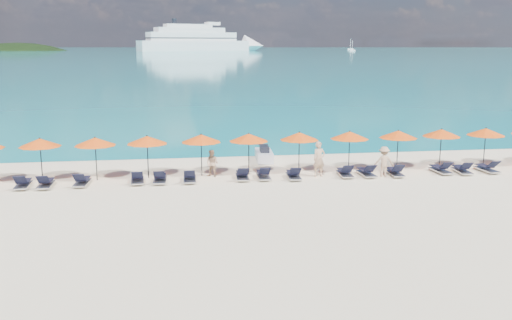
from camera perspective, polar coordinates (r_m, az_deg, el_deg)
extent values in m
plane|color=beige|center=(25.85, 0.97, -3.93)|extent=(1400.00, 1400.00, 0.00)
cube|color=#1FA9B2|center=(684.62, -8.18, 10.89)|extent=(1600.00, 1300.00, 0.01)
ellipsoid|color=black|center=(603.98, -22.49, 6.73)|extent=(162.00, 126.00, 85.50)
cube|color=white|center=(529.82, -6.21, 11.27)|extent=(102.45, 51.55, 9.28)
cone|color=white|center=(555.45, -0.21, 11.35)|extent=(26.06, 26.06, 20.42)
cube|color=white|center=(529.16, -6.42, 12.17)|extent=(82.27, 42.11, 7.43)
cube|color=white|center=(528.57, -6.62, 12.77)|extent=(64.32, 34.23, 4.64)
cube|color=white|center=(527.99, -6.82, 13.17)|extent=(44.14, 24.80, 3.25)
cube|color=black|center=(529.15, -6.41, 12.02)|extent=(83.29, 42.63, 0.84)
cube|color=black|center=(529.18, -6.42, 12.37)|extent=(81.25, 41.60, 0.84)
cylinder|color=black|center=(523.62, -8.18, 13.56)|extent=(4.08, 4.08, 5.11)
cube|color=white|center=(630.26, 9.42, 10.88)|extent=(6.38, 2.13, 1.70)
cylinder|color=white|center=(630.23, 9.44, 11.38)|extent=(0.38, 0.38, 10.63)
cube|color=white|center=(531.01, 9.60, 10.75)|extent=(5.27, 1.76, 1.40)
cylinder|color=white|center=(530.98, 9.62, 11.25)|extent=(0.32, 0.32, 8.78)
cube|color=silver|center=(34.14, 0.81, 0.43)|extent=(1.11, 2.55, 0.57)
cube|color=black|center=(33.86, 0.85, 1.06)|extent=(0.59, 1.07, 0.36)
cylinder|color=black|center=(34.65, 0.73, 1.56)|extent=(0.57, 0.10, 0.06)
imported|color=tan|center=(30.14, 6.32, 0.08)|extent=(0.77, 0.59, 1.87)
imported|color=tan|center=(30.04, -4.40, -0.35)|extent=(0.81, 0.71, 1.44)
imported|color=tan|center=(30.77, 12.67, -0.15)|extent=(1.12, 0.68, 1.61)
cylinder|color=black|center=(30.83, -20.68, -0.04)|extent=(0.05, 0.05, 2.20)
cone|color=#E64D0E|center=(30.67, -20.80, 1.64)|extent=(2.10, 2.10, 0.42)
sphere|color=black|center=(30.64, -20.83, 2.05)|extent=(0.08, 0.08, 0.08)
cylinder|color=black|center=(30.28, -15.70, 0.08)|extent=(0.05, 0.05, 2.20)
cone|color=#E64D0E|center=(30.11, -15.80, 1.79)|extent=(2.10, 2.10, 0.42)
sphere|color=black|center=(30.08, -15.82, 2.20)|extent=(0.08, 0.08, 0.08)
cylinder|color=black|center=(30.16, -10.77, 0.26)|extent=(0.05, 0.05, 2.20)
cone|color=#E64D0E|center=(29.99, -10.84, 1.99)|extent=(2.10, 2.10, 0.42)
sphere|color=black|center=(29.96, -10.85, 2.40)|extent=(0.08, 0.08, 0.08)
cylinder|color=black|center=(30.26, -5.48, 0.45)|extent=(0.05, 0.05, 2.20)
cone|color=#E64D0E|center=(30.10, -5.51, 2.17)|extent=(2.10, 2.10, 0.42)
sphere|color=black|center=(30.06, -5.52, 2.59)|extent=(0.08, 0.08, 0.08)
cylinder|color=black|center=(30.40, -0.73, 0.56)|extent=(0.05, 0.05, 2.20)
cone|color=#E64D0E|center=(30.24, -0.73, 2.27)|extent=(2.10, 2.10, 0.42)
sphere|color=black|center=(30.20, -0.73, 2.68)|extent=(0.08, 0.08, 0.08)
cylinder|color=black|center=(30.91, 4.33, 0.71)|extent=(0.05, 0.05, 2.20)
cone|color=#E64D0E|center=(30.75, 4.35, 2.39)|extent=(2.10, 2.10, 0.42)
sphere|color=black|center=(30.72, 4.36, 2.80)|extent=(0.08, 0.08, 0.08)
cylinder|color=black|center=(31.56, 9.29, 0.82)|extent=(0.05, 0.05, 2.20)
cone|color=#E64D0E|center=(31.40, 9.35, 2.46)|extent=(2.10, 2.10, 0.42)
sphere|color=black|center=(31.37, 9.36, 2.86)|extent=(0.08, 0.08, 0.08)
cylinder|color=black|center=(32.44, 13.97, 0.91)|extent=(0.05, 0.05, 2.20)
cone|color=#E64D0E|center=(32.29, 14.05, 2.52)|extent=(2.10, 2.10, 0.42)
sphere|color=black|center=(32.26, 14.07, 2.90)|extent=(0.08, 0.08, 0.08)
cylinder|color=black|center=(33.61, 17.96, 1.05)|extent=(0.05, 0.05, 2.20)
cone|color=#E64D0E|center=(33.46, 18.06, 2.60)|extent=(2.10, 2.10, 0.42)
sphere|color=black|center=(33.43, 18.08, 2.97)|extent=(0.08, 0.08, 0.08)
cylinder|color=black|center=(34.85, 21.88, 1.14)|extent=(0.05, 0.05, 2.20)
cone|color=#E64D0E|center=(34.71, 22.00, 2.63)|extent=(2.10, 2.10, 0.42)
sphere|color=black|center=(34.68, 22.03, 2.99)|extent=(0.08, 0.08, 0.08)
cube|color=silver|center=(30.02, -22.26, -2.34)|extent=(0.69, 1.72, 0.06)
cube|color=black|center=(30.22, -22.19, -1.93)|extent=(0.60, 1.12, 0.04)
cube|color=black|center=(29.40, -22.53, -1.82)|extent=(0.57, 0.56, 0.43)
cube|color=silver|center=(29.70, -20.28, -2.33)|extent=(0.63, 1.70, 0.06)
cube|color=black|center=(29.90, -20.21, -1.92)|extent=(0.56, 1.10, 0.04)
cube|color=black|center=(29.09, -20.54, -1.80)|extent=(0.55, 0.54, 0.43)
cube|color=silver|center=(29.54, -17.00, -2.19)|extent=(0.72, 1.73, 0.06)
cube|color=black|center=(29.74, -16.92, -1.77)|extent=(0.61, 1.13, 0.04)
cube|color=black|center=(28.93, -17.26, -1.66)|extent=(0.58, 0.57, 0.43)
cube|color=silver|center=(29.34, -11.77, -2.01)|extent=(0.70, 1.73, 0.06)
cube|color=black|center=(29.55, -11.78, -1.60)|extent=(0.60, 1.13, 0.04)
cube|color=black|center=(28.72, -11.81, -1.47)|extent=(0.58, 0.56, 0.43)
cube|color=silver|center=(29.24, -9.58, -1.97)|extent=(0.68, 1.72, 0.06)
cube|color=black|center=(29.45, -9.56, -1.56)|extent=(0.59, 1.12, 0.04)
cube|color=black|center=(28.61, -9.66, -1.43)|extent=(0.57, 0.56, 0.43)
cube|color=silver|center=(29.20, -6.64, -1.91)|extent=(0.68, 1.72, 0.06)
cube|color=black|center=(29.41, -6.64, -1.49)|extent=(0.59, 1.12, 0.04)
cube|color=black|center=(28.57, -6.66, -1.36)|extent=(0.57, 0.56, 0.43)
cube|color=silver|center=(29.51, -1.38, -1.69)|extent=(0.71, 1.73, 0.06)
cube|color=black|center=(29.72, -1.41, -1.28)|extent=(0.61, 1.13, 0.04)
cube|color=black|center=(28.88, -1.30, -1.15)|extent=(0.58, 0.57, 0.43)
cube|color=silver|center=(29.63, 0.75, -1.63)|extent=(0.68, 1.72, 0.06)
cube|color=black|center=(29.83, 0.69, -1.23)|extent=(0.59, 1.12, 0.04)
cube|color=black|center=(29.00, 0.88, -1.09)|extent=(0.57, 0.56, 0.43)
cube|color=silver|center=(29.69, 3.78, -1.63)|extent=(0.72, 1.73, 0.06)
cube|color=black|center=(29.89, 3.71, -1.22)|extent=(0.62, 1.13, 0.04)
cube|color=black|center=(29.07, 3.95, -1.09)|extent=(0.58, 0.57, 0.43)
cube|color=silver|center=(30.52, 8.88, -1.38)|extent=(0.73, 1.74, 0.06)
cube|color=black|center=(30.73, 8.79, -0.98)|extent=(0.62, 1.13, 0.04)
cube|color=black|center=(29.91, 9.15, -0.85)|extent=(0.59, 0.57, 0.43)
cube|color=silver|center=(30.79, 10.97, -1.34)|extent=(0.66, 1.71, 0.06)
cube|color=black|center=(30.98, 10.82, -0.95)|extent=(0.58, 1.11, 0.04)
cube|color=black|center=(30.20, 11.36, -0.81)|extent=(0.56, 0.55, 0.43)
cube|color=silver|center=(31.21, 13.71, -1.29)|extent=(0.72, 1.73, 0.06)
cube|color=black|center=(31.41, 13.58, -0.90)|extent=(0.61, 1.13, 0.04)
cube|color=black|center=(30.61, 14.07, -0.77)|extent=(0.58, 0.57, 0.43)
cube|color=silver|center=(32.51, 17.97, -1.02)|extent=(0.69, 1.72, 0.06)
cube|color=black|center=(32.69, 17.78, -0.65)|extent=(0.60, 1.12, 0.04)
cube|color=black|center=(31.96, 18.48, -0.51)|extent=(0.57, 0.56, 0.43)
cube|color=silver|center=(32.84, 19.89, -1.02)|extent=(0.77, 1.75, 0.06)
cube|color=black|center=(33.03, 19.75, -0.66)|extent=(0.65, 1.14, 0.04)
cube|color=black|center=(32.27, 20.32, -0.52)|extent=(0.60, 0.58, 0.43)
cube|color=silver|center=(33.65, 22.07, -0.89)|extent=(0.75, 1.74, 0.06)
cube|color=black|center=(33.81, 21.85, -0.54)|extent=(0.64, 1.14, 0.04)
cube|color=black|center=(33.13, 22.66, -0.40)|extent=(0.59, 0.58, 0.43)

